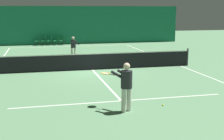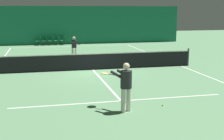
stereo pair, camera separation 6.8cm
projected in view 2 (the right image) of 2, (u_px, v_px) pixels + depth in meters
The scene contains 16 objects.
ground_plane at pixel (93, 70), 17.95m from camera, with size 60.00×60.00×0.00m, color #56845B.
backdrop_curtain at pixel (69, 25), 30.90m from camera, with size 23.00×0.12×3.75m.
court_line_baseline_far at pixel (72, 46), 29.33m from camera, with size 11.00×0.10×0.00m.
court_line_service_far at pixel (79, 54), 24.07m from camera, with size 8.25×0.10×0.00m.
court_line_service_near at pixel (121, 101), 11.83m from camera, with size 8.25×0.10×0.00m.
court_line_sideline_right at pixel (181, 66), 19.17m from camera, with size 0.10×23.80×0.00m.
court_line_centre at pixel (93, 70), 17.95m from camera, with size 0.10×12.80×0.00m.
tennis_net at pixel (93, 61), 17.85m from camera, with size 12.00×0.10×1.07m.
player_near at pixel (125, 83), 10.44m from camera, with size 1.02×1.34×1.68m.
player_far at pixel (74, 46), 22.02m from camera, with size 0.54×1.33×1.54m.
courtside_chair_0 at pixel (39, 40), 29.98m from camera, with size 0.44×0.44×0.84m.
courtside_chair_1 at pixel (45, 40), 30.11m from camera, with size 0.44×0.44×0.84m.
courtside_chair_2 at pixel (52, 40), 30.24m from camera, with size 0.44×0.44×0.84m.
courtside_chair_3 at pixel (58, 40), 30.37m from camera, with size 0.44×0.44×0.84m.
courtside_chair_4 at pixel (64, 40), 30.50m from camera, with size 0.44×0.44×0.84m.
tennis_ball at pixel (163, 105), 11.21m from camera, with size 0.07×0.07×0.07m.
Camera 2 is at (-2.92, -17.41, 3.41)m, focal length 50.00 mm.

